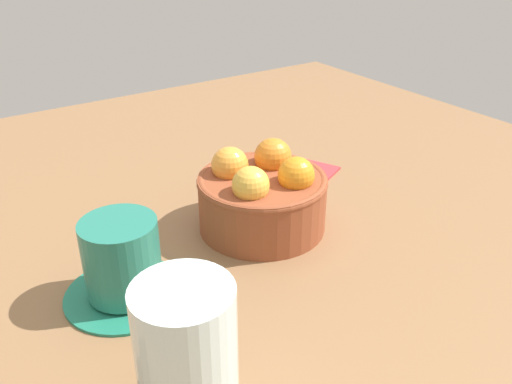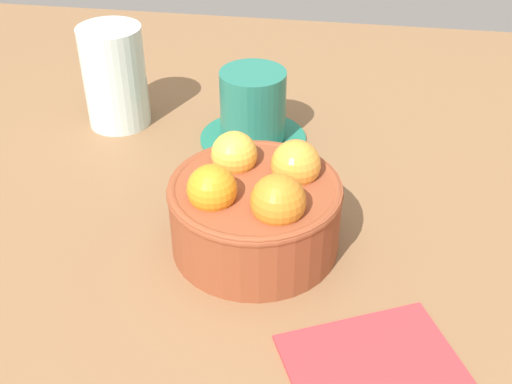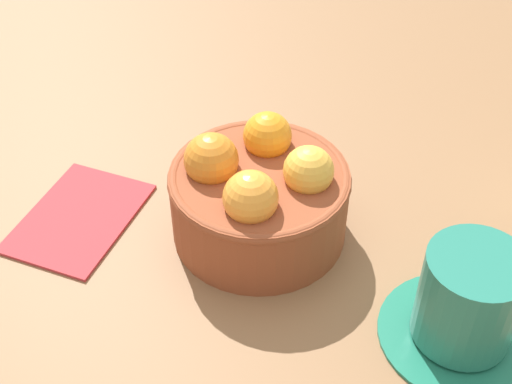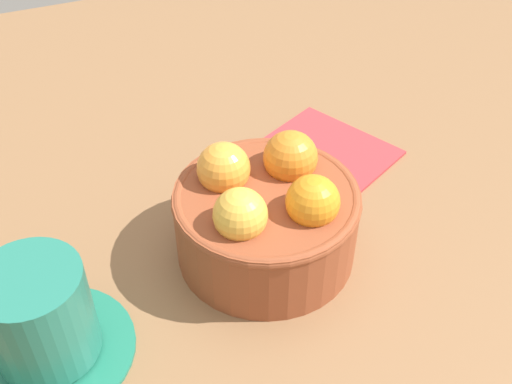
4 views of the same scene
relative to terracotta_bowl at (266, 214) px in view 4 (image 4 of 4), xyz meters
The scene contains 4 objects.
ground_plane 6.19cm from the terracotta_bowl, 29.15° to the right, with size 115.44×112.93×3.88cm, color brown.
terracotta_bowl is the anchor object (origin of this frame).
coffee_cup 18.68cm from the terracotta_bowl, 80.10° to the right, with size 12.03×12.03×8.26cm.
folded_napkin 16.50cm from the terracotta_bowl, 131.24° to the left, with size 12.50×8.91×0.60cm, color #B23338.
Camera 4 is at (32.99, -15.08, 38.04)cm, focal length 43.04 mm.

